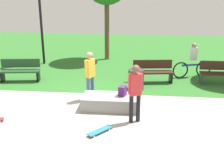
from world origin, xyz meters
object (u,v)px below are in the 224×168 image
object	(u,v)px
skater_performing_trick	(135,89)
trash_bin	(136,80)
park_bench_near_lamppost	(220,72)
cyclist_on_bicycle	(193,63)
backpack_on_ledge	(123,91)
skater_watching	(90,72)
skateboard_by_ledge	(100,131)
concrete_ledge	(111,102)
lamp_post	(40,10)
park_bench_far_left	(153,71)
park_bench_near_path	(20,70)

from	to	relation	value
skater_performing_trick	trash_bin	distance (m)	2.85
park_bench_near_lamppost	cyclist_on_bicycle	xyz separation A→B (m)	(-0.97, 0.87, 0.15)
backpack_on_ledge	trash_bin	distance (m)	1.86
backpack_on_ledge	skater_watching	size ratio (longest dim) A/B	0.19
skater_watching	trash_bin	distance (m)	2.05
skateboard_by_ledge	skater_performing_trick	bearing A→B (deg)	40.15
concrete_ledge	skateboard_by_ledge	world-z (taller)	concrete_ledge
skater_watching	lamp_post	world-z (taller)	lamp_post
park_bench_far_left	skateboard_by_ledge	bearing A→B (deg)	-109.23
skater_performing_trick	skateboard_by_ledge	world-z (taller)	skater_performing_trick
lamp_post	skateboard_by_ledge	bearing A→B (deg)	-61.07
skater_performing_trick	park_bench_near_lamppost	bearing A→B (deg)	48.51
skateboard_by_ledge	park_bench_near_path	size ratio (longest dim) A/B	0.45
backpack_on_ledge	skater_performing_trick	distance (m)	1.15
skater_performing_trick	trash_bin	xyz separation A→B (m)	(-0.03, 2.78, -0.63)
lamp_post	skater_watching	bearing A→B (deg)	-55.03
skateboard_by_ledge	park_bench_near_lamppost	bearing A→B (deg)	46.88
trash_bin	cyclist_on_bicycle	xyz separation A→B (m)	(2.39, 1.86, 0.24)
concrete_ledge	skater_performing_trick	xyz separation A→B (m)	(0.79, -0.91, 0.81)
skateboard_by_ledge	cyclist_on_bicycle	world-z (taller)	cyclist_on_bicycle
trash_bin	skateboard_by_ledge	bearing A→B (deg)	-104.22
skater_watching	cyclist_on_bicycle	size ratio (longest dim) A/B	0.98
backpack_on_ledge	skater_performing_trick	size ratio (longest dim) A/B	0.18
lamp_post	trash_bin	size ratio (longest dim) A/B	5.51
backpack_on_ledge	concrete_ledge	bearing A→B (deg)	-62.14
backpack_on_ledge	trash_bin	size ratio (longest dim) A/B	0.40
skater_performing_trick	skater_watching	distance (m)	2.25
park_bench_far_left	skater_watching	bearing A→B (deg)	-136.49
skater_performing_trick	cyclist_on_bicycle	size ratio (longest dim) A/B	1.01
cyclist_on_bicycle	skater_performing_trick	bearing A→B (deg)	-116.98
park_bench_far_left	skater_performing_trick	bearing A→B (deg)	-99.76
concrete_ledge	cyclist_on_bicycle	size ratio (longest dim) A/B	1.07
skateboard_by_ledge	park_bench_near_path	distance (m)	5.68
skater_performing_trick	park_bench_near_path	size ratio (longest dim) A/B	1.06
skateboard_by_ledge	lamp_post	xyz separation A→B (m)	(-3.79, 6.86, 2.58)
skater_watching	park_bench_far_left	world-z (taller)	skater_watching
park_bench_near_path	park_bench_far_left	xyz separation A→B (m)	(5.46, 0.38, 0.00)
park_bench_near_lamppost	cyclist_on_bicycle	bearing A→B (deg)	137.99
concrete_ledge	backpack_on_ledge	size ratio (longest dim) A/B	5.79
backpack_on_ledge	cyclist_on_bicycle	world-z (taller)	cyclist_on_bicycle
concrete_ledge	cyclist_on_bicycle	xyz separation A→B (m)	(3.15, 3.73, 0.42)
skater_performing_trick	trash_bin	bearing A→B (deg)	90.56
skateboard_by_ledge	park_bench_far_left	distance (m)	4.78
lamp_post	backpack_on_ledge	bearing A→B (deg)	-49.88
concrete_ledge	park_bench_far_left	world-z (taller)	park_bench_far_left
backpack_on_ledge	park_bench_near_path	xyz separation A→B (m)	(-4.40, 2.35, -0.11)
skater_performing_trick	skater_watching	bearing A→B (deg)	134.87
concrete_ledge	cyclist_on_bicycle	bearing A→B (deg)	49.80
skateboard_by_ledge	cyclist_on_bicycle	size ratio (longest dim) A/B	0.43
park_bench_near_lamppost	trash_bin	world-z (taller)	park_bench_near_lamppost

